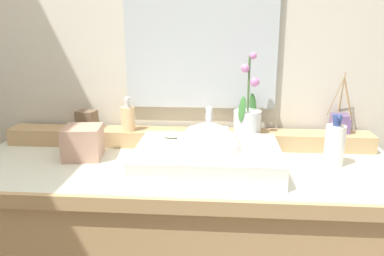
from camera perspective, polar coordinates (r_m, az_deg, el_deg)
The scene contains 11 objects.
wall_back at distance 1.63m, azimuth -0.22°, elevation 16.99°, with size 3.12×0.20×2.73m, color beige.
back_ledge at distance 1.52m, azimuth -0.72°, elevation -1.50°, with size 1.42×0.11×0.06m, color tan.
sink_basin at distance 1.28m, azimuth 2.29°, elevation -4.50°, with size 0.47×0.35×0.27m.
soap_bar at distance 1.38m, azimuth -2.96°, elevation -0.98°, with size 0.07×0.04×0.02m, color beige.
potted_plant at distance 1.47m, azimuth 8.17°, elevation 1.65°, with size 0.10×0.12×0.30m.
soap_dispenser at distance 1.52m, azimuth -9.39°, elevation 1.54°, with size 0.05×0.05×0.13m.
reed_diffuser at distance 1.59m, azimuth 20.95°, elevation 0.75°, with size 0.09×0.11×0.23m.
trinket_box at distance 1.59m, azimuth -15.23°, elevation 1.20°, with size 0.07×0.06×0.07m, color brown.
lotion_bottle at distance 1.40m, azimuth 20.25°, elevation -2.26°, with size 0.07×0.07×0.18m.
tissue_box at distance 1.44m, azimuth -15.74°, elevation -2.05°, with size 0.13×0.13×0.12m, color tan.
mirror at distance 1.52m, azimuth 1.31°, elevation 13.73°, with size 0.58×0.02×0.57m, color silver.
Camera 1 is at (0.13, -1.24, 1.32)m, focal length 36.25 mm.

